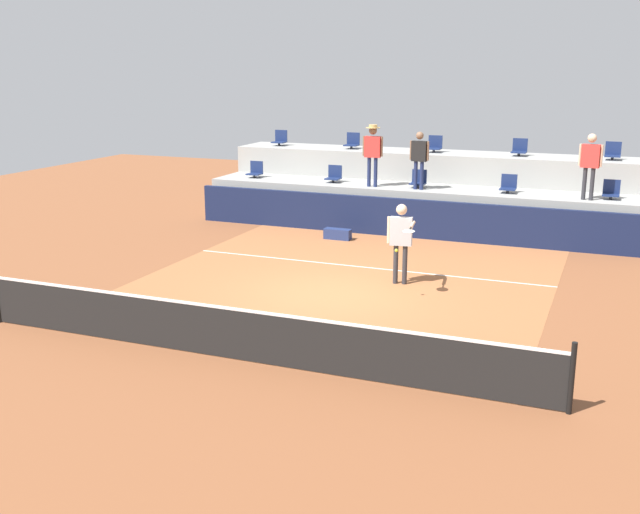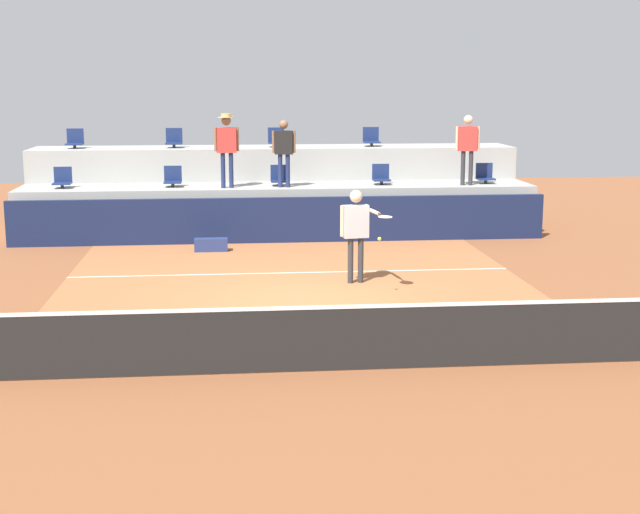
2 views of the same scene
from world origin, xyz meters
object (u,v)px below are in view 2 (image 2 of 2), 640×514
Objects in this scene: stadium_chair_lower_left at (173,178)px; tennis_ball at (379,239)px; spectator_in_grey at (468,143)px; stadium_chair_lower_far_right at (485,175)px; stadium_chair_upper_left at (174,140)px; stadium_chair_upper_center at (276,139)px; stadium_chair_upper_right at (371,138)px; spectator_in_white at (284,147)px; stadium_chair_lower_far_left at (62,179)px; stadium_chair_lower_right at (381,176)px; stadium_chair_upper_far_left at (75,140)px; stadium_chair_lower_center at (279,177)px; equipment_bag at (211,245)px; stadium_chair_upper_far_right at (465,138)px; spectator_with_hat at (227,142)px; tennis_player at (357,226)px.

stadium_chair_lower_left is 8.20m from tennis_ball.
spectator_in_grey reaches higher than stadium_chair_lower_left.
stadium_chair_lower_far_right is at bearing 33.09° from spectator_in_grey.
tennis_ball is at bearing -65.07° from stadium_chair_upper_left.
stadium_chair_upper_right is (2.61, 0.00, 0.00)m from stadium_chair_upper_center.
spectator_in_white reaches higher than stadium_chair_upper_center.
stadium_chair_lower_far_left is 7.65× the size of tennis_ball.
tennis_ball is (-1.21, -7.10, -0.39)m from stadium_chair_lower_right.
spectator_in_white reaches higher than stadium_chair_upper_far_left.
stadium_chair_lower_left is at bearing 180.00° from stadium_chair_lower_center.
stadium_chair_lower_center is at bearing -33.41° from stadium_chair_upper_left.
stadium_chair_lower_right is at bearing 169.83° from spectator_in_grey.
stadium_chair_upper_left reaches higher than equipment_bag.
stadium_chair_upper_left is at bearing 0.00° from stadium_chair_upper_far_left.
stadium_chair_upper_far_right is at bearing 0.00° from stadium_chair_upper_left.
spectator_with_hat is 7.36m from tennis_ball.
stadium_chair_lower_left is 2.77m from equipment_bag.
stadium_chair_lower_left is at bearing 119.92° from tennis_ball.
stadium_chair_lower_far_right is 7.51m from equipment_bag.
spectator_with_hat is at bearing 112.07° from tennis_ball.
stadium_chair_upper_right reaches higher than stadium_chair_lower_left.
spectator_in_grey is (4.66, 0.00, 0.07)m from spectator_in_white.
stadium_chair_lower_right and stadium_chair_lower_far_right have the same top height.
stadium_chair_upper_far_left reaches higher than equipment_bag.
stadium_chair_lower_right is 1.00× the size of stadium_chair_upper_far_left.
tennis_player is (-4.18, -5.89, -0.34)m from stadium_chair_lower_far_right.
stadium_chair_upper_left reaches higher than tennis_player.
spectator_with_hat is (-6.58, -2.18, 0.07)m from stadium_chair_upper_far_right.
stadium_chair_lower_far_right is 0.28× the size of spectator_with_hat.
spectator_with_hat is 26.88× the size of tennis_ball.
stadium_chair_lower_center is 1.00× the size of stadium_chair_upper_far_right.
spectator_in_white is (2.77, -0.38, 0.79)m from stadium_chair_lower_left.
stadium_chair_lower_right is 5.04m from equipment_bag.
tennis_ball is at bearing -116.49° from spectator_in_grey.
spectator_in_grey is at bearing -103.25° from stadium_chair_upper_far_right.
stadium_chair_upper_far_left is 1.00× the size of stadium_chair_upper_center.
stadium_chair_upper_right is 1.00× the size of stadium_chair_upper_far_right.
stadium_chair_lower_far_right is (2.73, 0.00, 0.00)m from stadium_chair_lower_right.
tennis_player is 1.03× the size of spectator_in_grey.
stadium_chair_upper_right is 0.29× the size of spectator_in_grey.
spectator_with_hat is (1.41, -2.18, 0.07)m from stadium_chair_upper_left.
spectator_in_white is (0.10, -0.38, 0.79)m from stadium_chair_lower_center.
tennis_player is at bearing -56.90° from stadium_chair_lower_left.
stadium_chair_upper_far_left is at bearing 180.00° from stadium_chair_upper_center.
stadium_chair_lower_far_right is (8.02, 0.00, 0.00)m from stadium_chair_lower_left.
tennis_player is 5.72m from spectator_in_white.
stadium_chair_upper_far_left is 7.97m from stadium_chair_upper_right.
spectator_in_grey reaches higher than stadium_chair_lower_far_right.
spectator_in_white is (5.43, -2.18, -0.06)m from stadium_chair_upper_far_left.
stadium_chair_upper_far_right is (10.66, 1.80, 0.85)m from stadium_chair_lower_far_left.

